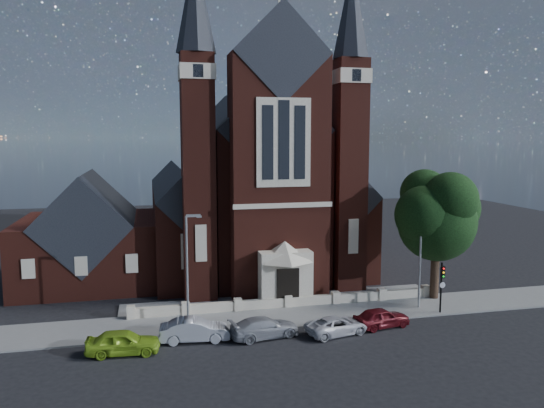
% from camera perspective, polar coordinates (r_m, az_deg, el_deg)
% --- Properties ---
extents(ground, '(120.00, 120.00, 0.00)m').
position_cam_1_polar(ground, '(50.64, -0.79, -8.18)').
color(ground, black).
rests_on(ground, ground).
extents(pavement_strip, '(60.00, 5.00, 0.12)m').
position_cam_1_polar(pavement_strip, '(40.90, 2.44, -11.96)').
color(pavement_strip, slate).
rests_on(pavement_strip, ground).
extents(forecourt_paving, '(26.00, 3.00, 0.14)m').
position_cam_1_polar(forecourt_paving, '(44.57, 1.03, -10.33)').
color(forecourt_paving, slate).
rests_on(forecourt_paving, ground).
extents(forecourt_wall, '(24.00, 0.40, 0.90)m').
position_cam_1_polar(forecourt_wall, '(42.73, 1.71, -11.11)').
color(forecourt_wall, '#B8A892').
rests_on(forecourt_wall, ground).
extents(church, '(20.01, 34.90, 29.20)m').
position_cam_1_polar(church, '(56.86, -2.53, 1.89)').
color(church, '#4F1E15').
rests_on(church, ground).
extents(parish_hall, '(12.00, 12.20, 10.24)m').
position_cam_1_polar(parish_hall, '(51.85, -19.13, -3.67)').
color(parish_hall, '#4F1E15').
rests_on(parish_hall, ground).
extents(street_tree, '(6.40, 6.60, 10.70)m').
position_cam_1_polar(street_tree, '(45.27, 17.61, -1.35)').
color(street_tree, black).
rests_on(street_tree, ground).
extents(street_lamp_left, '(1.16, 0.22, 8.09)m').
position_cam_1_polar(street_lamp_left, '(37.82, -9.00, -6.37)').
color(street_lamp_left, gray).
rests_on(street_lamp_left, ground).
extents(street_lamp_right, '(1.16, 0.22, 8.09)m').
position_cam_1_polar(street_lamp_right, '(42.98, 15.78, -4.92)').
color(street_lamp_right, gray).
rests_on(street_lamp_right, ground).
extents(traffic_signal, '(0.28, 0.42, 4.00)m').
position_cam_1_polar(traffic_signal, '(42.57, 17.80, -7.90)').
color(traffic_signal, black).
rests_on(traffic_signal, ground).
extents(car_lime_van, '(4.62, 2.13, 1.54)m').
position_cam_1_polar(car_lime_van, '(35.24, -15.74, -14.11)').
color(car_lime_van, '#88B524').
rests_on(car_lime_van, ground).
extents(car_silver_a, '(4.71, 1.97, 1.52)m').
position_cam_1_polar(car_silver_a, '(36.35, -8.30, -13.26)').
color(car_silver_a, '#AAACB2').
rests_on(car_silver_a, ground).
extents(car_silver_b, '(5.03, 2.71, 1.39)m').
position_cam_1_polar(car_silver_b, '(36.61, -0.82, -13.13)').
color(car_silver_b, '#94959B').
rests_on(car_silver_b, ground).
extents(car_white_suv, '(4.77, 2.94, 1.23)m').
position_cam_1_polar(car_white_suv, '(37.47, 6.99, -12.83)').
color(car_white_suv, silver).
rests_on(car_white_suv, ground).
extents(car_dark_red, '(4.36, 2.34, 1.41)m').
position_cam_1_polar(car_dark_red, '(39.20, 11.67, -11.88)').
color(car_dark_red, '#5A0F15').
rests_on(car_dark_red, ground).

